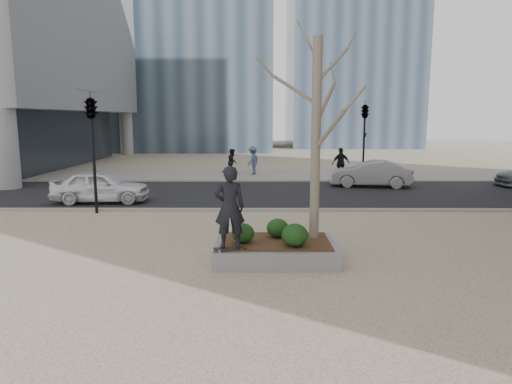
{
  "coord_description": "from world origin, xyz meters",
  "views": [
    {
      "loc": [
        0.56,
        -11.13,
        3.55
      ],
      "look_at": [
        0.5,
        2.0,
        1.4
      ],
      "focal_mm": 32.0,
      "sensor_mm": 36.0,
      "label": 1
    }
  ],
  "objects_px": {
    "police_car": "(101,186)",
    "skateboarder": "(230,207)",
    "planter": "(275,251)",
    "skateboard": "(230,249)"
  },
  "relations": [
    {
      "from": "police_car",
      "to": "skateboarder",
      "type": "bearing_deg",
      "value": -147.96
    },
    {
      "from": "skateboarder",
      "to": "police_car",
      "type": "xyz_separation_m",
      "value": [
        -5.93,
        8.48,
        -0.8
      ]
    },
    {
      "from": "planter",
      "to": "skateboarder",
      "type": "relative_size",
      "value": 1.54
    },
    {
      "from": "planter",
      "to": "skateboarder",
      "type": "xyz_separation_m",
      "value": [
        -1.1,
        -0.77,
        1.27
      ]
    },
    {
      "from": "skateboard",
      "to": "skateboarder",
      "type": "bearing_deg",
      "value": 0.0
    },
    {
      "from": "skateboard",
      "to": "skateboarder",
      "type": "xyz_separation_m",
      "value": [
        0.0,
        0.0,
        1.01
      ]
    },
    {
      "from": "skateboard",
      "to": "skateboarder",
      "type": "relative_size",
      "value": 0.4
    },
    {
      "from": "planter",
      "to": "skateboard",
      "type": "bearing_deg",
      "value": -144.89
    },
    {
      "from": "skateboard",
      "to": "police_car",
      "type": "height_order",
      "value": "police_car"
    },
    {
      "from": "planter",
      "to": "skateboard",
      "type": "xyz_separation_m",
      "value": [
        -1.1,
        -0.77,
        0.26
      ]
    }
  ]
}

